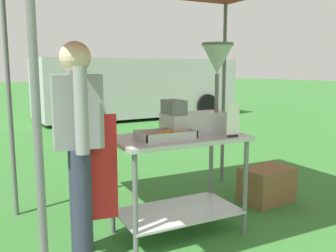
% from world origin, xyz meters
% --- Properties ---
extents(ground_plane, '(70.00, 70.00, 0.00)m').
position_xyz_m(ground_plane, '(0.00, 6.00, 0.00)').
color(ground_plane, '#33702D').
extents(donut_cart, '(1.11, 0.63, 0.86)m').
position_xyz_m(donut_cart, '(0.13, 1.12, 0.61)').
color(donut_cart, '#B7B7BC').
rests_on(donut_cart, ground).
extents(donut_tray, '(0.45, 0.26, 0.07)m').
position_xyz_m(donut_tray, '(-0.03, 1.03, 0.89)').
color(donut_tray, '#B7B7BC').
rests_on(donut_tray, donut_cart).
extents(donut_fryer, '(0.64, 0.28, 0.78)m').
position_xyz_m(donut_fryer, '(0.38, 1.17, 1.17)').
color(donut_fryer, '#B7B7BC').
rests_on(donut_fryer, donut_cart).
extents(menu_sign, '(0.13, 0.05, 0.28)m').
position_xyz_m(menu_sign, '(0.51, 0.89, 0.98)').
color(menu_sign, black).
rests_on(menu_sign, donut_cart).
extents(vendor, '(0.46, 0.54, 1.61)m').
position_xyz_m(vendor, '(-0.72, 1.07, 0.90)').
color(vendor, '#2D3347').
rests_on(vendor, ground).
extents(supply_crate, '(0.59, 0.44, 0.38)m').
position_xyz_m(supply_crate, '(1.34, 1.36, 0.19)').
color(supply_crate, brown).
rests_on(supply_crate, ground).
extents(van_silver, '(5.81, 2.31, 1.69)m').
position_xyz_m(van_silver, '(2.80, 8.47, 0.88)').
color(van_silver, '#BCBCC1').
rests_on(van_silver, ground).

